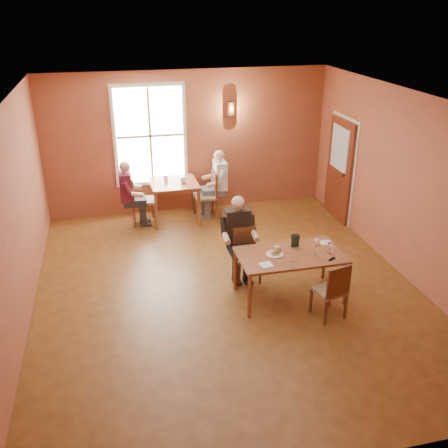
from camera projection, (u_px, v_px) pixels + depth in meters
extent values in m
cube|color=brown|center=(227.00, 288.00, 8.08)|extent=(6.00, 7.00, 0.01)
cube|color=brown|center=(188.00, 142.00, 10.57)|extent=(6.00, 0.04, 3.00)
cube|color=brown|center=(321.00, 346.00, 4.36)|extent=(6.00, 0.04, 3.00)
cube|color=brown|center=(15.00, 221.00, 6.83)|extent=(0.04, 7.00, 3.00)
cube|color=brown|center=(407.00, 186.00, 8.09)|extent=(0.04, 7.00, 3.00)
cube|color=white|center=(227.00, 101.00, 6.84)|extent=(6.00, 7.00, 0.04)
cube|color=white|center=(150.00, 136.00, 10.27)|extent=(1.36, 0.10, 1.96)
cube|color=maroon|center=(339.00, 170.00, 10.30)|extent=(0.12, 1.04, 2.10)
cylinder|color=brown|center=(231.00, 108.00, 10.38)|extent=(0.16, 0.16, 0.28)
cylinder|color=white|center=(275.00, 254.00, 7.52)|extent=(0.33, 0.33, 0.03)
cube|color=tan|center=(277.00, 251.00, 7.54)|extent=(0.11, 0.10, 0.11)
cube|color=black|center=(295.00, 241.00, 7.73)|extent=(0.13, 0.07, 0.20)
cube|color=silver|center=(294.00, 261.00, 7.34)|extent=(0.19, 0.05, 0.00)
cube|color=white|center=(266.00, 265.00, 7.24)|extent=(0.20, 0.20, 0.01)
cylinder|color=silver|center=(326.00, 243.00, 7.88)|extent=(0.19, 0.19, 0.01)
cube|color=black|center=(332.00, 259.00, 7.39)|extent=(0.13, 0.10, 0.02)
imported|color=white|center=(183.00, 181.00, 10.18)|extent=(0.17, 0.17, 0.10)
imported|color=silver|center=(166.00, 179.00, 10.28)|extent=(0.13, 0.13, 0.10)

